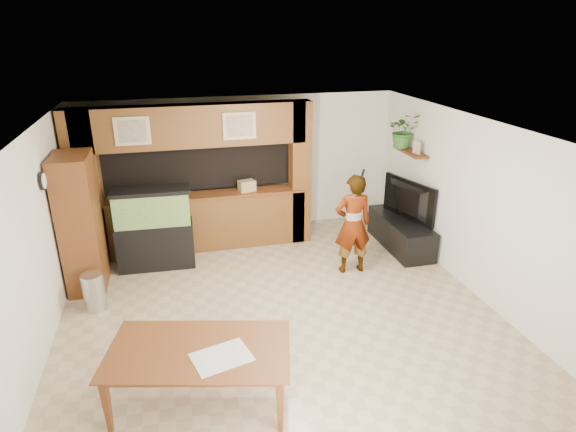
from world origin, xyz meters
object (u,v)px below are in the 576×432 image
object	(u,v)px
person	(353,224)
dining_table	(200,377)
television	(404,201)
pantry_cabinet	(80,223)
aquarium	(154,229)

from	to	relation	value
person	dining_table	size ratio (longest dim) A/B	0.88
television	person	distance (m)	1.38
person	dining_table	bearing A→B (deg)	44.16
dining_table	person	bearing A→B (deg)	56.45
pantry_cabinet	aquarium	bearing A→B (deg)	21.35
pantry_cabinet	person	distance (m)	4.18
dining_table	aquarium	bearing A→B (deg)	111.52
aquarium	person	world-z (taller)	person
aquarium	television	world-z (taller)	aquarium
aquarium	dining_table	bearing A→B (deg)	-79.74
television	aquarium	bearing A→B (deg)	69.86
pantry_cabinet	dining_table	world-z (taller)	pantry_cabinet
pantry_cabinet	aquarium	world-z (taller)	pantry_cabinet
pantry_cabinet	dining_table	bearing A→B (deg)	-63.51
dining_table	pantry_cabinet	bearing A→B (deg)	130.36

